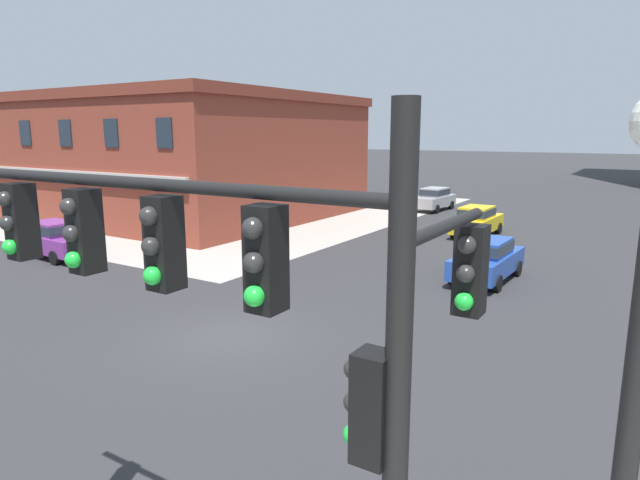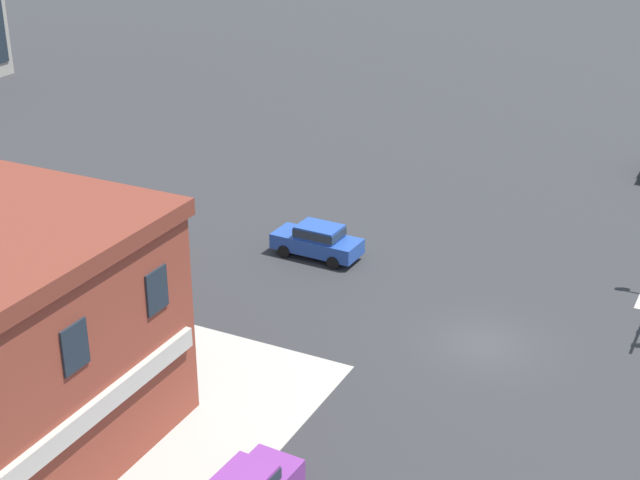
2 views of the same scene
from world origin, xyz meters
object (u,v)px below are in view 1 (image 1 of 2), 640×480
traffic_signal_main (260,335)px  car_main_northbound_far (487,258)px  street_lamp_corner_near (624,476)px  car_cross_eastbound (477,220)px  car_main_northbound_near (54,238)px  car_main_southbound_near (434,198)px

traffic_signal_main → car_main_northbound_far: (-2.56, 17.32, -3.01)m
traffic_signal_main → street_lamp_corner_near: bearing=-3.6°
traffic_signal_main → street_lamp_corner_near: 2.94m
car_main_northbound_far → car_cross_eastbound: 9.63m
car_main_northbound_near → car_cross_eastbound: same height
car_main_northbound_far → car_main_northbound_near: bearing=-160.0°
car_cross_eastbound → car_main_northbound_far: bearing=-71.5°
street_lamp_corner_near → car_main_southbound_near: bearing=112.0°
car_main_northbound_near → street_lamp_corner_near: bearing=-24.8°
car_main_northbound_far → car_main_southbound_near: bearing=116.4°
street_lamp_corner_near → car_main_northbound_far: 18.55m
car_main_northbound_near → car_main_northbound_far: (18.12, 6.60, 0.00)m
street_lamp_corner_near → car_cross_eastbound: 28.11m
car_main_northbound_far → car_cross_eastbound: (-3.06, 9.14, 0.00)m
traffic_signal_main → car_main_southbound_near: traffic_signal_main is taller
traffic_signal_main → car_main_northbound_near: bearing=152.6°
traffic_signal_main → car_main_northbound_near: size_ratio=1.33×
car_main_southbound_near → car_main_northbound_far: bearing=-63.6°
car_main_northbound_near → car_main_northbound_far: 19.29m
traffic_signal_main → car_main_southbound_near: bearing=107.9°
street_lamp_corner_near → car_main_northbound_near: street_lamp_corner_near is taller
traffic_signal_main → car_main_northbound_near: (-20.68, 10.72, -3.01)m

